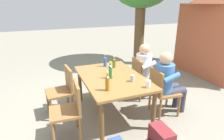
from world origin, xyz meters
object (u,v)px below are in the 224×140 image
object	(u,v)px
bottle_blue	(105,61)
cup_white	(148,84)
bottle_olive	(114,63)
table_knife	(111,76)
cup_steel	(132,78)
person_in_white_shirt	(168,80)
chair_far_right	(161,90)
person_in_plaid_shirt	(147,68)
chair_far_left	(142,76)
bottle_amber	(107,83)
dining_table	(112,81)
chair_near_right	(70,108)
chair_near_left	(63,88)
bottle_green	(110,71)

from	to	relation	value
bottle_blue	cup_white	world-z (taller)	bottle_blue
bottle_olive	cup_white	world-z (taller)	bottle_olive
table_knife	cup_steel	bearing A→B (deg)	34.89
person_in_white_shirt	bottle_blue	bearing A→B (deg)	-136.78
chair_far_right	person_in_plaid_shirt	world-z (taller)	person_in_plaid_shirt
chair_far_right	chair_far_left	distance (m)	0.70
person_in_white_shirt	bottle_amber	world-z (taller)	person_in_white_shirt
bottle_blue	cup_steel	bearing A→B (deg)	10.13
person_in_white_shirt	person_in_plaid_shirt	bearing A→B (deg)	180.00
dining_table	chair_near_right	bearing A→B (deg)	-66.49
chair_near_left	cup_steel	distance (m)	1.28
bottle_olive	chair_far_left	bearing A→B (deg)	82.83
chair_near_right	person_in_plaid_shirt	bearing A→B (deg)	112.04
chair_far_left	bottle_green	distance (m)	1.04
dining_table	bottle_green	distance (m)	0.23
chair_far_left	bottle_green	world-z (taller)	bottle_green
person_in_plaid_shirt	chair_near_right	bearing A→B (deg)	-67.96
dining_table	table_knife	bearing A→B (deg)	-148.24
chair_far_right	bottle_amber	size ratio (longest dim) A/B	2.99
chair_near_right	cup_steel	xyz separation A→B (m)	(-0.03, 1.04, 0.30)
person_in_plaid_shirt	dining_table	bearing A→B (deg)	-69.27
chair_near_right	bottle_olive	distance (m)	1.34
chair_far_right	bottle_blue	world-z (taller)	bottle_blue
cup_white	bottle_amber	bearing A→B (deg)	-102.56
chair_near_left	bottle_olive	world-z (taller)	bottle_olive
bottle_green	chair_near_left	bearing A→B (deg)	-119.28
table_knife	chair_far_right	bearing A→B (deg)	66.41
cup_steel	person_in_white_shirt	bearing A→B (deg)	88.12
bottle_olive	table_knife	size ratio (longest dim) A/B	1.08
dining_table	chair_far_right	xyz separation A→B (m)	(0.34, 0.81, -0.16)
bottle_green	table_knife	distance (m)	0.16
dining_table	cup_steel	xyz separation A→B (m)	(0.33, 0.23, 0.14)
bottle_green	cup_white	distance (m)	0.69
chair_near_right	person_in_plaid_shirt	distance (m)	1.88
bottle_green	bottle_olive	size ratio (longest dim) A/B	1.29
bottle_olive	bottle_green	bearing A→B (deg)	-28.40
person_in_plaid_shirt	table_knife	size ratio (longest dim) A/B	5.46
chair_near_left	chair_far_left	bearing A→B (deg)	89.92
dining_table	chair_far_right	size ratio (longest dim) A/B	1.78
cup_steel	person_in_plaid_shirt	bearing A→B (deg)	134.24
chair_near_right	bottle_amber	bearing A→B (deg)	76.24
chair_far_right	chair_far_left	size ratio (longest dim) A/B	1.00
dining_table	bottle_green	xyz separation A→B (m)	(0.07, -0.06, 0.21)
bottle_green	cup_white	size ratio (longest dim) A/B	2.52
bottle_green	bottle_blue	bearing A→B (deg)	168.61
bottle_green	bottle_amber	distance (m)	0.47
chair_near_right	bottle_green	xyz separation A→B (m)	(-0.28, 0.76, 0.38)
person_in_plaid_shirt	bottle_green	bearing A→B (deg)	-66.83
chair_far_right	cup_white	bearing A→B (deg)	-59.12
dining_table	chair_near_right	xyz separation A→B (m)	(0.35, -0.81, -0.16)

